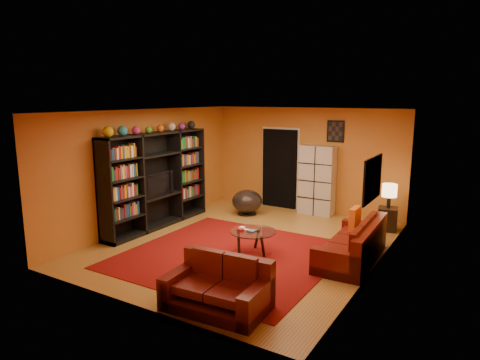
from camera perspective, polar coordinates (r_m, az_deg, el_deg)
The scene contains 20 objects.
floor at distance 8.57m, azimuth 0.70°, elevation -8.45°, with size 6.00×6.00×0.00m, color olive.
ceiling at distance 8.09m, azimuth 0.75°, elevation 9.19°, with size 6.00×6.00×0.00m, color white.
wall_back at distance 10.89m, azimuth 8.75°, elevation 2.67°, with size 6.00×6.00×0.00m, color #BC7029.
wall_front at distance 5.91m, azimuth -14.22°, elevation -4.63°, with size 6.00×6.00×0.00m, color #BC7029.
wall_left at distance 9.72m, azimuth -12.10°, elevation 1.55°, with size 6.00×6.00×0.00m, color #BC7029.
wall_right at distance 7.32m, azimuth 17.86°, elevation -1.82°, with size 6.00×6.00×0.00m, color #BC7029.
rug at distance 7.96m, azimuth -1.26°, elevation -9.97°, with size 3.60×3.60×0.01m, color #610B0B.
doorway at distance 11.18m, azimuth 5.32°, elevation 1.52°, with size 0.95×0.10×2.04m, color black.
wall_art_right at distance 6.98m, azimuth 17.27°, elevation 0.12°, with size 0.03×1.00×0.70m, color black.
wall_art_back at distance 10.53m, azimuth 12.63°, elevation 6.36°, with size 0.42×0.03×0.52m, color black.
entertainment_unit at distance 9.61m, azimuth -11.06°, elevation -0.02°, with size 0.45×3.00×2.10m, color black.
tv at distance 9.53m, azimuth -11.17°, elevation -0.53°, with size 0.12×0.92×0.53m, color black.
sofa at distance 7.89m, azimuth 15.19°, elevation -8.41°, with size 0.89×2.04×0.85m.
loveseat at distance 6.07m, azimuth -2.76°, elevation -14.08°, with size 1.44×0.92×0.85m.
throw_pillow at distance 8.29m, azimuth 15.06°, elevation -4.96°, with size 0.12×0.42×0.42m, color orange.
coffee_table at distance 7.93m, azimuth 1.73°, elevation -7.14°, with size 0.86×0.86×0.43m.
storage_cabinet at distance 10.64m, azimuth 10.24°, elevation -0.03°, with size 0.85×0.38×1.70m, color #BBB5AD.
bowl_chair at distance 10.55m, azimuth 0.94°, elevation -2.87°, with size 0.75×0.75×0.61m.
side_table at distance 9.86m, azimuth 19.07°, elevation -4.94°, with size 0.40×0.40×0.50m, color black.
table_lamp at distance 9.71m, azimuth 19.30°, elevation -1.40°, with size 0.31×0.31×0.52m.
Camera 1 is at (4.09, -6.97, 2.86)m, focal length 32.00 mm.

